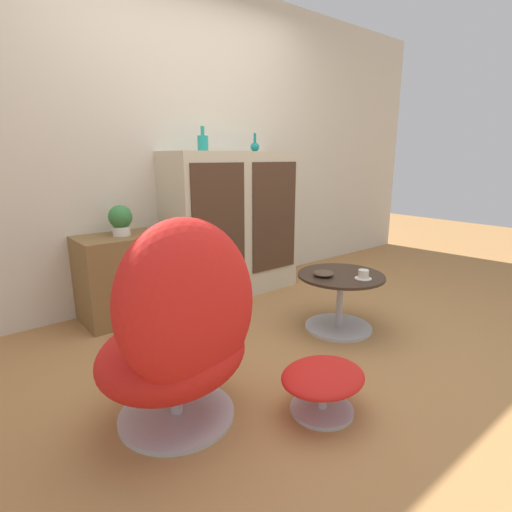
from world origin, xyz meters
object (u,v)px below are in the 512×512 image
(egg_chair, at_px, (182,330))
(coffee_table, at_px, (340,297))
(potted_plant, at_px, (120,219))
(vase_inner_left, at_px, (255,146))
(ottoman, at_px, (323,381))
(sideboard, at_px, (232,224))
(bowl, at_px, (323,273))
(vase_leftmost, at_px, (203,143))
(tv_console, at_px, (122,277))
(teacup, at_px, (363,275))

(egg_chair, relative_size, coffee_table, 1.65)
(potted_plant, bearing_deg, vase_inner_left, -0.94)
(egg_chair, distance_m, ottoman, 0.71)
(potted_plant, bearing_deg, ottoman, -81.59)
(sideboard, bearing_deg, bowl, -91.31)
(vase_leftmost, relative_size, bowl, 1.33)
(sideboard, xyz_separation_m, egg_chair, (-1.27, -1.37, -0.16))
(tv_console, relative_size, coffee_table, 1.07)
(ottoman, bearing_deg, vase_leftmost, 75.25)
(ottoman, bearing_deg, tv_console, 99.11)
(egg_chair, relative_size, potted_plant, 4.45)
(coffee_table, xyz_separation_m, potted_plant, (-1.08, 1.17, 0.52))
(coffee_table, distance_m, bowl, 0.23)
(tv_console, bearing_deg, sideboard, -1.35)
(egg_chair, height_order, ottoman, egg_chair)
(potted_plant, relative_size, bowl, 1.54)
(vase_leftmost, bearing_deg, tv_console, 178.45)
(sideboard, distance_m, bowl, 1.11)
(ottoman, relative_size, bowl, 2.97)
(tv_console, distance_m, vase_inner_left, 1.60)
(sideboard, relative_size, potted_plant, 5.58)
(egg_chair, xyz_separation_m, ottoman, (0.55, -0.35, -0.30))
(sideboard, relative_size, vase_inner_left, 7.89)
(bowl, bearing_deg, vase_inner_left, 75.10)
(sideboard, height_order, vase_leftmost, vase_leftmost)
(sideboard, relative_size, tv_console, 1.95)
(potted_plant, bearing_deg, sideboard, -1.42)
(ottoman, xyz_separation_m, potted_plant, (-0.26, 1.74, 0.59))
(egg_chair, relative_size, teacup, 8.83)
(bowl, bearing_deg, coffee_table, -23.41)
(sideboard, relative_size, coffee_table, 2.08)
(coffee_table, relative_size, vase_inner_left, 3.80)
(tv_console, height_order, vase_leftmost, vase_leftmost)
(egg_chair, bearing_deg, teacup, 2.43)
(egg_chair, relative_size, vase_leftmost, 5.15)
(bowl, bearing_deg, potted_plant, 130.52)
(tv_console, bearing_deg, vase_leftmost, -1.55)
(coffee_table, bearing_deg, potted_plant, 132.64)
(vase_inner_left, bearing_deg, egg_chair, -138.25)
(potted_plant, distance_m, teacup, 1.76)
(coffee_table, xyz_separation_m, vase_inner_left, (0.17, 1.15, 1.05))
(vase_inner_left, xyz_separation_m, bowl, (-0.29, -1.10, -0.86))
(sideboard, distance_m, teacup, 1.33)
(vase_inner_left, bearing_deg, potted_plant, 179.06)
(teacup, bearing_deg, potted_plant, 129.73)
(teacup, relative_size, bowl, 0.78)
(tv_console, xyz_separation_m, ottoman, (0.28, -1.74, -0.15))
(vase_leftmost, xyz_separation_m, teacup, (0.40, -1.31, -0.88))
(teacup, xyz_separation_m, bowl, (-0.15, 0.22, -0.01))
(egg_chair, relative_size, bowl, 6.87)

